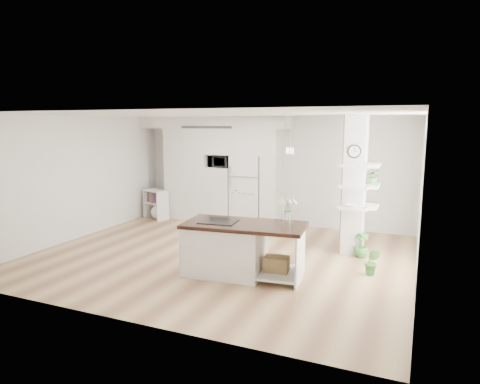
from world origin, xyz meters
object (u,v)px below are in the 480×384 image
(bookshelf, at_px, (157,207))
(refrigerator, at_px, (248,190))
(kitchen_island, at_px, (231,247))
(floor_plant_a, at_px, (372,262))

(bookshelf, bearing_deg, refrigerator, 32.26)
(kitchen_island, bearing_deg, bookshelf, 133.07)
(bookshelf, bearing_deg, floor_plant_a, 0.55)
(kitchen_island, bearing_deg, refrigerator, 101.47)
(bookshelf, xyz_separation_m, floor_plant_a, (5.78, -2.20, -0.10))
(bookshelf, relative_size, floor_plant_a, 1.66)
(kitchen_island, height_order, floor_plant_a, kitchen_island)
(floor_plant_a, bearing_deg, refrigerator, 141.31)
(refrigerator, xyz_separation_m, floor_plant_a, (3.34, -2.67, -0.64))
(kitchen_island, xyz_separation_m, floor_plant_a, (2.21, 0.87, -0.24))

